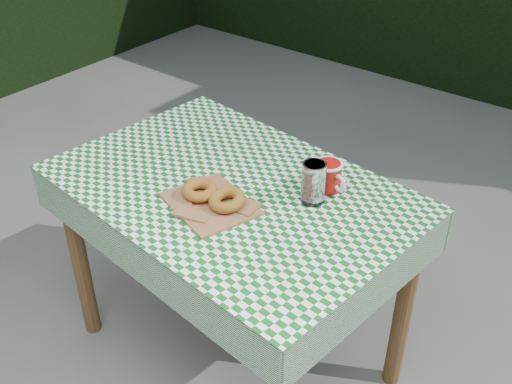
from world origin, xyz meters
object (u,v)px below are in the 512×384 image
paper_bag (210,203)px  coffee_mug (328,176)px  drinking_glass (313,183)px  table (234,278)px

paper_bag → coffee_mug: (0.23, 0.29, 0.04)m
coffee_mug → drinking_glass: 0.09m
table → paper_bag: (0.02, -0.12, 0.39)m
table → coffee_mug: (0.24, 0.17, 0.43)m
drinking_glass → table: bearing=-159.6°
paper_bag → drinking_glass: 0.31m
table → drinking_glass: 0.52m
paper_bag → drinking_glass: size_ratio=2.04×
table → paper_bag: bearing=-75.4°
table → coffee_mug: size_ratio=6.68×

